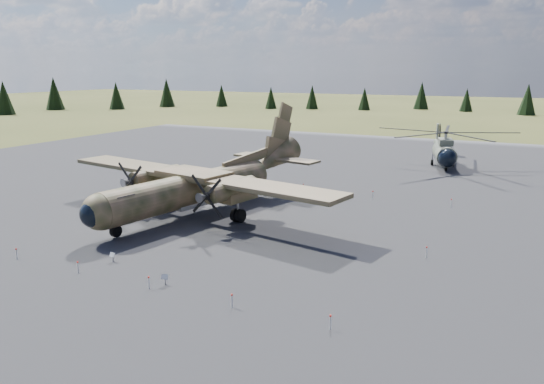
% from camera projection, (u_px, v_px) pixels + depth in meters
% --- Properties ---
extents(ground, '(500.00, 500.00, 0.00)m').
position_uv_depth(ground, '(231.00, 228.00, 45.82)').
color(ground, brown).
rests_on(ground, ground).
extents(apron, '(120.00, 120.00, 0.04)m').
position_uv_depth(apron, '(281.00, 203.00, 54.56)').
color(apron, '#545458').
rests_on(apron, ground).
extents(transport_plane, '(31.72, 28.53, 10.46)m').
position_uv_depth(transport_plane, '(203.00, 181.00, 50.48)').
color(transport_plane, '#3B3F22').
rests_on(transport_plane, ground).
extents(helicopter_near, '(24.38, 25.51, 5.09)m').
position_uv_depth(helicopter_near, '(445.00, 142.00, 73.65)').
color(helicopter_near, slate).
rests_on(helicopter_near, ground).
extents(info_placard_left, '(0.46, 0.23, 0.70)m').
position_uv_depth(info_placard_left, '(113.00, 256.00, 37.76)').
color(info_placard_left, gray).
rests_on(info_placard_left, ground).
extents(info_placard_right, '(0.50, 0.33, 0.73)m').
position_uv_depth(info_placard_right, '(165.00, 278.00, 33.68)').
color(info_placard_right, gray).
rests_on(info_placard_right, ground).
extents(barrier_fence, '(33.12, 29.62, 0.85)m').
position_uv_depth(barrier_fence, '(226.00, 222.00, 45.84)').
color(barrier_fence, silver).
rests_on(barrier_fence, ground).
extents(treeline, '(316.25, 311.48, 10.99)m').
position_uv_depth(treeline, '(173.00, 168.00, 48.32)').
color(treeline, black).
rests_on(treeline, ground).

